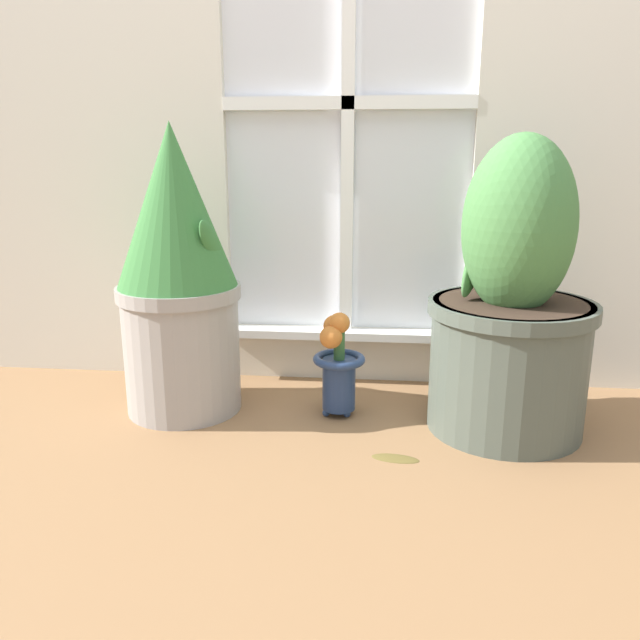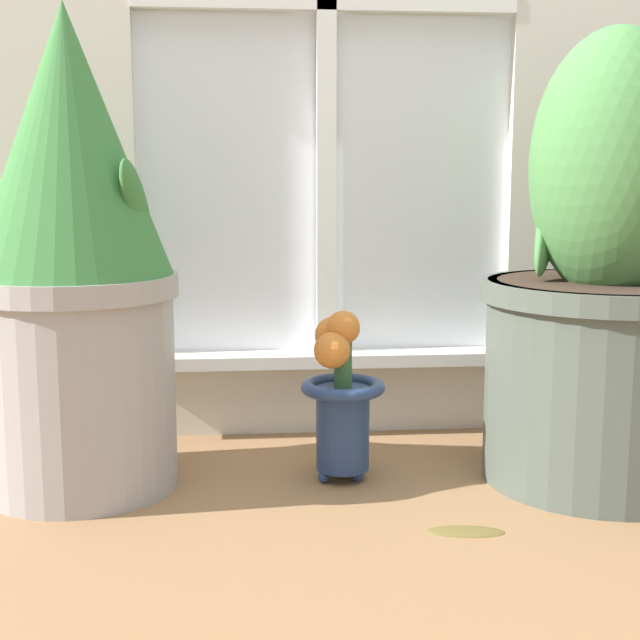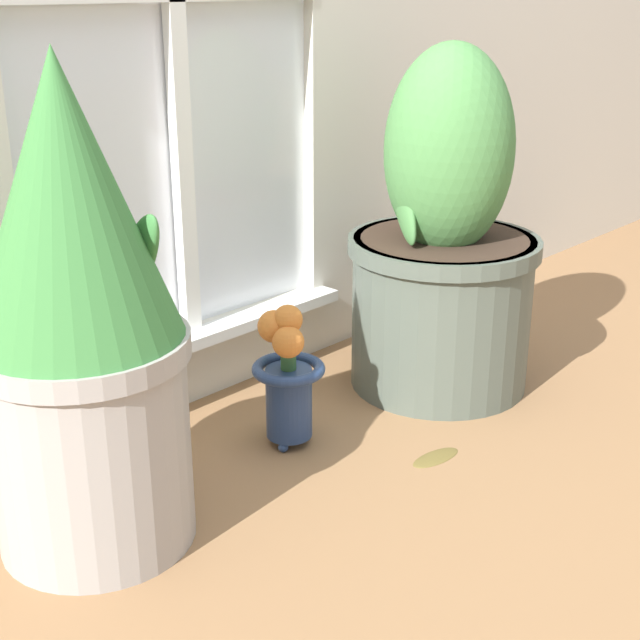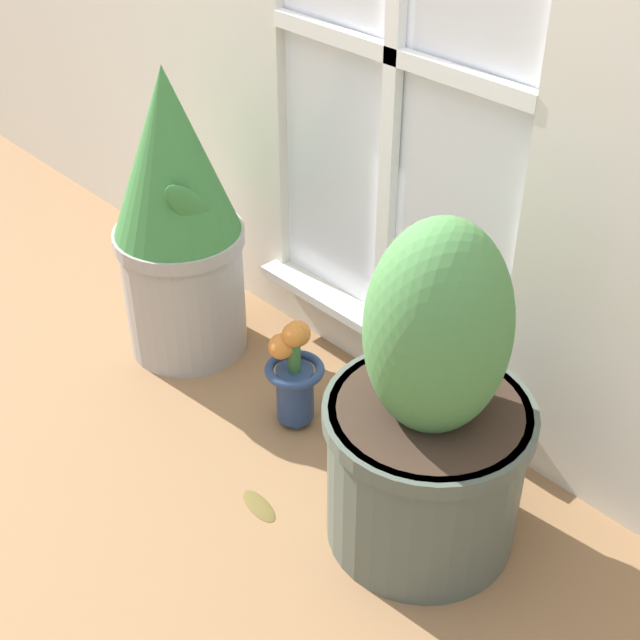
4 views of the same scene
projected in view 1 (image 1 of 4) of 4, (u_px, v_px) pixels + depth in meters
ground_plane at (332, 453)px, 1.45m from camera, size 10.00×10.00×0.00m
potted_plant_left at (178, 273)px, 1.61m from camera, size 0.32×0.32×0.75m
potted_plant_right at (511, 314)px, 1.51m from camera, size 0.40×0.40×0.72m
flower_vase at (336, 363)px, 1.63m from camera, size 0.14×0.14×0.28m
fallen_leaf at (395, 457)px, 1.42m from camera, size 0.11×0.06×0.01m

